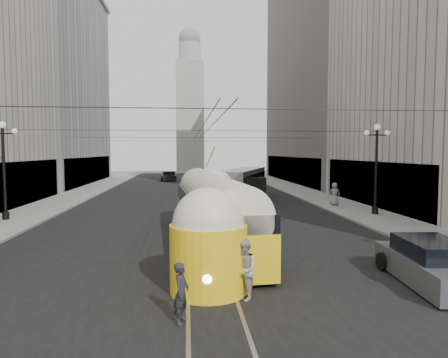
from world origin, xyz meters
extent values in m
plane|color=slate|center=(0.00, 0.00, 0.00)|extent=(170.00, 170.00, 0.00)
cube|color=black|center=(0.00, 32.50, 0.00)|extent=(20.00, 85.00, 0.02)
cube|color=gray|center=(-12.00, 36.00, 0.07)|extent=(4.00, 72.00, 0.15)
cube|color=gray|center=(12.00, 36.00, 0.07)|extent=(4.00, 72.00, 0.15)
cube|color=gray|center=(-0.75, 32.50, 0.00)|extent=(0.12, 85.00, 0.04)
cube|color=gray|center=(0.75, 32.50, 0.00)|extent=(0.12, 85.00, 0.04)
cube|color=black|center=(-14.05, 24.00, 2.00)|extent=(0.10, 18.00, 3.60)
cube|color=#999999|center=(-20.00, 48.00, 14.00)|extent=(12.00, 28.00, 28.00)
cube|color=black|center=(-14.05, 48.00, 2.00)|extent=(0.10, 25.20, 3.60)
cube|color=black|center=(14.05, 22.00, 2.00)|extent=(0.10, 18.00, 3.60)
cube|color=#514C47|center=(20.00, 48.00, 16.00)|extent=(12.00, 32.00, 32.00)
cube|color=black|center=(14.05, 48.00, 2.00)|extent=(0.10, 28.80, 3.60)
cube|color=#B2AFA8|center=(0.00, 80.00, 12.00)|extent=(6.00, 6.00, 24.00)
cylinder|color=#B2AFA8|center=(0.00, 80.00, 26.00)|extent=(4.80, 4.80, 4.00)
sphere|color=gray|center=(0.00, 80.00, 28.96)|extent=(4.80, 4.80, 4.80)
cylinder|color=black|center=(-12.60, 18.00, 3.15)|extent=(0.18, 0.18, 6.00)
cylinder|color=black|center=(-12.60, 18.00, 0.40)|extent=(0.44, 0.44, 0.50)
cylinder|color=black|center=(-12.60, 18.00, 5.75)|extent=(1.60, 0.08, 0.08)
sphere|color=white|center=(-12.60, 18.00, 6.30)|extent=(0.44, 0.44, 0.44)
sphere|color=white|center=(-11.85, 18.00, 5.90)|extent=(0.36, 0.36, 0.36)
cylinder|color=black|center=(12.60, 18.00, 3.15)|extent=(0.18, 0.18, 6.00)
cylinder|color=black|center=(12.60, 18.00, 0.40)|extent=(0.44, 0.44, 0.50)
cylinder|color=black|center=(12.60, 18.00, 5.75)|extent=(1.60, 0.08, 0.08)
sphere|color=white|center=(12.60, 18.00, 6.30)|extent=(0.44, 0.44, 0.44)
sphere|color=white|center=(11.85, 18.00, 5.90)|extent=(0.36, 0.36, 0.36)
sphere|color=white|center=(13.35, 18.00, 5.90)|extent=(0.36, 0.36, 0.36)
cylinder|color=black|center=(0.00, 4.00, 6.00)|extent=(25.00, 0.03, 0.03)
cylinder|color=black|center=(0.00, 18.00, 6.00)|extent=(25.00, 0.03, 0.03)
cylinder|color=black|center=(0.00, 32.00, 6.00)|extent=(25.00, 0.03, 0.03)
cylinder|color=black|center=(0.00, 46.00, 6.00)|extent=(25.00, 0.03, 0.03)
cylinder|color=black|center=(0.00, 36.00, 5.80)|extent=(0.03, 72.00, 0.03)
cylinder|color=black|center=(0.40, 36.00, 5.80)|extent=(0.03, 72.00, 0.03)
cube|color=yellow|center=(0.50, 10.39, 1.02)|extent=(3.68, 13.78, 1.65)
cube|color=black|center=(0.50, 10.39, 0.24)|extent=(3.64, 13.37, 0.29)
cube|color=black|center=(0.50, 10.39, 2.09)|extent=(3.68, 13.58, 0.83)
cylinder|color=silver|center=(0.50, 10.39, 2.38)|extent=(3.37, 13.55, 2.24)
cylinder|color=yellow|center=(-0.07, 3.71, 1.12)|extent=(2.53, 2.53, 2.24)
sphere|color=silver|center=(-0.07, 3.71, 2.28)|extent=(2.33, 2.33, 2.33)
cylinder|color=yellow|center=(1.07, 17.08, 1.12)|extent=(2.53, 2.53, 2.24)
sphere|color=silver|center=(1.07, 17.08, 2.28)|extent=(2.33, 2.33, 2.33)
sphere|color=#FFF2BF|center=(-0.17, 2.57, 0.83)|extent=(0.36, 0.36, 0.36)
cube|color=#9DA0A2|center=(4.59, 28.58, 1.48)|extent=(6.16, 11.59, 2.87)
cube|color=black|center=(4.59, 28.58, 1.96)|extent=(6.04, 11.22, 1.05)
cube|color=black|center=(4.59, 22.90, 1.81)|extent=(2.10, 0.84, 1.34)
cylinder|color=black|center=(3.40, 24.74, 0.48)|extent=(0.30, 0.96, 0.96)
cylinder|color=black|center=(5.79, 24.74, 0.48)|extent=(0.30, 0.96, 0.96)
cylinder|color=black|center=(3.40, 32.42, 0.48)|extent=(0.30, 0.96, 0.96)
cylinder|color=black|center=(5.79, 32.42, 0.48)|extent=(0.30, 0.96, 0.96)
cube|color=#535758|center=(7.66, 3.77, 0.52)|extent=(2.44, 5.07, 0.87)
cube|color=black|center=(7.66, 3.77, 1.14)|extent=(2.01, 2.85, 0.82)
cylinder|color=black|center=(6.76, 2.10, 0.35)|extent=(0.22, 0.70, 0.70)
cylinder|color=black|center=(6.76, 5.44, 0.35)|extent=(0.22, 0.70, 0.70)
cylinder|color=black|center=(8.57, 5.44, 0.35)|extent=(0.22, 0.70, 0.70)
cube|color=silver|center=(4.67, 46.71, 0.46)|extent=(3.23, 4.63, 0.76)
cube|color=black|center=(4.67, 46.71, 0.99)|extent=(2.32, 2.77, 0.72)
cylinder|color=black|center=(3.88, 45.26, 0.30)|extent=(0.22, 0.61, 0.61)
cylinder|color=black|center=(5.47, 45.26, 0.30)|extent=(0.22, 0.61, 0.61)
cylinder|color=black|center=(3.88, 48.17, 0.30)|extent=(0.22, 0.61, 0.61)
cylinder|color=black|center=(5.47, 48.17, 0.30)|extent=(0.22, 0.61, 0.61)
cube|color=black|center=(-3.67, 53.41, 0.52)|extent=(2.72, 5.14, 0.87)
cube|color=black|center=(-3.67, 53.41, 1.14)|extent=(2.15, 2.93, 0.82)
cylinder|color=black|center=(-4.58, 51.74, 0.35)|extent=(0.22, 0.70, 0.70)
cylinder|color=black|center=(-2.77, 51.74, 0.35)|extent=(0.22, 0.70, 0.70)
cylinder|color=black|center=(-4.58, 55.07, 0.35)|extent=(0.22, 0.70, 0.70)
cylinder|color=black|center=(-2.77, 55.07, 0.35)|extent=(0.22, 0.70, 0.70)
imported|color=#222328|center=(-0.93, 1.41, 0.83)|extent=(0.56, 0.69, 1.65)
imported|color=#B2AEA6|center=(0.98, 2.94, 0.95)|extent=(0.83, 1.00, 1.89)
imported|color=gray|center=(11.38, 22.67, 1.09)|extent=(1.01, 0.73, 1.88)
camera|label=1|loc=(-0.76, -9.09, 4.61)|focal=32.00mm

